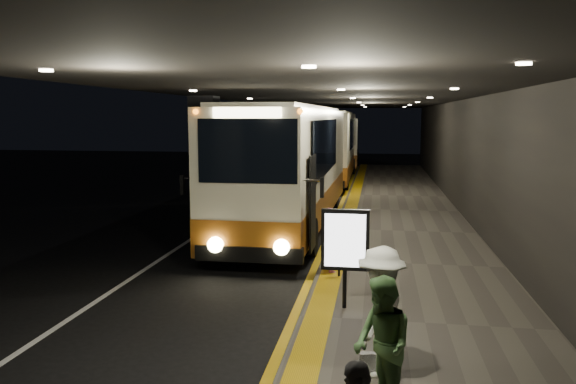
% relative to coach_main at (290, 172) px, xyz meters
% --- Properties ---
extents(ground, '(90.00, 90.00, 0.00)m').
position_rel_coach_main_xyz_m(ground, '(-0.92, -5.80, -1.92)').
color(ground, black).
extents(lane_line_white, '(0.12, 50.00, 0.01)m').
position_rel_coach_main_xyz_m(lane_line_white, '(-2.72, -0.80, -1.91)').
color(lane_line_white, silver).
rests_on(lane_line_white, ground).
extents(kerb_stripe_yellow, '(0.18, 50.00, 0.01)m').
position_rel_coach_main_xyz_m(kerb_stripe_yellow, '(1.43, -0.80, -1.91)').
color(kerb_stripe_yellow, gold).
rests_on(kerb_stripe_yellow, ground).
extents(sidewalk, '(4.50, 50.00, 0.15)m').
position_rel_coach_main_xyz_m(sidewalk, '(3.83, -0.80, -1.84)').
color(sidewalk, '#514C44').
rests_on(sidewalk, ground).
extents(tactile_strip, '(0.50, 50.00, 0.01)m').
position_rel_coach_main_xyz_m(tactile_strip, '(1.93, -0.80, -1.76)').
color(tactile_strip, gold).
rests_on(tactile_strip, sidewalk).
extents(terminal_wall, '(0.10, 50.00, 6.00)m').
position_rel_coach_main_xyz_m(terminal_wall, '(6.08, -0.80, 1.08)').
color(terminal_wall, black).
rests_on(terminal_wall, ground).
extents(support_columns, '(0.80, 24.80, 4.40)m').
position_rel_coach_main_xyz_m(support_columns, '(-2.42, -1.80, 0.28)').
color(support_columns, black).
rests_on(support_columns, ground).
extents(canopy, '(9.00, 50.00, 0.40)m').
position_rel_coach_main_xyz_m(canopy, '(1.58, -0.80, 2.68)').
color(canopy, black).
rests_on(canopy, support_columns).
extents(coach_main, '(2.83, 12.86, 3.99)m').
position_rel_coach_main_xyz_m(coach_main, '(0.00, 0.00, 0.00)').
color(coach_main, '#EBE4C4').
rests_on(coach_main, ground).
extents(coach_second, '(2.76, 12.57, 3.94)m').
position_rel_coach_main_xyz_m(coach_second, '(0.15, 13.94, -0.02)').
color(coach_second, '#EBE4C4').
rests_on(coach_second, ground).
extents(coach_third, '(2.92, 11.63, 3.62)m').
position_rel_coach_main_xyz_m(coach_third, '(0.16, 23.81, -0.18)').
color(coach_third, '#EBE4C4').
rests_on(coach_third, ground).
extents(passenger_boarding, '(0.56, 0.66, 1.52)m').
position_rel_coach_main_xyz_m(passenger_boarding, '(1.88, -5.91, -1.01)').
color(passenger_boarding, '#D16192').
rests_on(passenger_boarding, sidewalk).
extents(passenger_waiting_green, '(0.82, 0.96, 1.69)m').
position_rel_coach_main_xyz_m(passenger_waiting_green, '(3.04, -12.09, -0.92)').
color(passenger_waiting_green, '#497541').
rests_on(passenger_waiting_green, sidewalk).
extents(passenger_waiting_white, '(0.90, 1.31, 1.85)m').
position_rel_coach_main_xyz_m(passenger_waiting_white, '(3.02, -11.12, -0.84)').
color(passenger_waiting_white, silver).
rests_on(passenger_waiting_white, sidewalk).
extents(bag_polka, '(0.27, 0.16, 0.31)m').
position_rel_coach_main_xyz_m(bag_polka, '(2.87, -11.13, -1.61)').
color(bag_polka, black).
rests_on(bag_polka, sidewalk).
extents(info_sign, '(0.90, 0.12, 1.91)m').
position_rel_coach_main_xyz_m(info_sign, '(2.36, -8.40, -0.48)').
color(info_sign, black).
rests_on(info_sign, sidewalk).
extents(stanchion_post, '(0.05, 0.05, 1.10)m').
position_rel_coach_main_xyz_m(stanchion_post, '(2.12, -6.31, -1.22)').
color(stanchion_post, black).
rests_on(stanchion_post, sidewalk).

